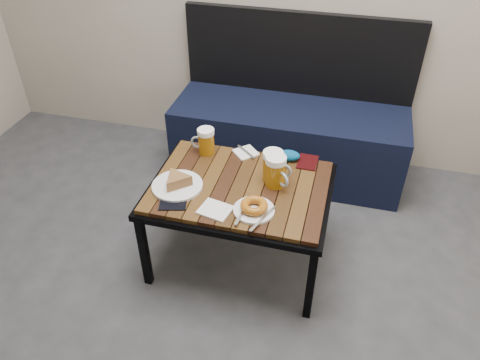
% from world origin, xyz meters
% --- Properties ---
extents(bench, '(1.40, 0.50, 0.95)m').
position_xyz_m(bench, '(0.08, 1.76, 0.27)').
color(bench, black).
rests_on(bench, ground).
extents(cafe_table, '(0.84, 0.62, 0.47)m').
position_xyz_m(cafe_table, '(-0.02, 0.93, 0.43)').
color(cafe_table, black).
rests_on(cafe_table, ground).
extents(beer_mug_left, '(0.12, 0.08, 0.14)m').
position_xyz_m(beer_mug_left, '(-0.25, 1.14, 0.54)').
color(beer_mug_left, '#935C0B').
rests_on(beer_mug_left, cafe_table).
extents(beer_mug_centre, '(0.14, 0.10, 0.15)m').
position_xyz_m(beer_mug_centre, '(0.12, 1.01, 0.55)').
color(beer_mug_centre, '#935C0B').
rests_on(beer_mug_centre, cafe_table).
extents(beer_mug_right, '(0.14, 0.13, 0.15)m').
position_xyz_m(beer_mug_right, '(0.14, 0.97, 0.55)').
color(beer_mug_right, '#935C0B').
rests_on(beer_mug_right, cafe_table).
extents(plate_pie, '(0.23, 0.23, 0.07)m').
position_xyz_m(plate_pie, '(-0.29, 0.84, 0.50)').
color(plate_pie, white).
rests_on(plate_pie, cafe_table).
extents(plate_bagel, '(0.18, 0.23, 0.05)m').
position_xyz_m(plate_bagel, '(0.08, 0.76, 0.49)').
color(plate_bagel, white).
rests_on(plate_bagel, cafe_table).
extents(napkin_left, '(0.15, 0.15, 0.01)m').
position_xyz_m(napkin_left, '(-0.06, 1.19, 0.48)').
color(napkin_left, white).
rests_on(napkin_left, cafe_table).
extents(napkin_right, '(0.15, 0.14, 0.01)m').
position_xyz_m(napkin_right, '(-0.08, 0.73, 0.48)').
color(napkin_right, white).
rests_on(napkin_right, cafe_table).
extents(passport_navy, '(0.13, 0.11, 0.01)m').
position_xyz_m(passport_navy, '(-0.27, 0.72, 0.47)').
color(passport_navy, black).
rests_on(passport_navy, cafe_table).
extents(passport_burgundy, '(0.10, 0.13, 0.01)m').
position_xyz_m(passport_burgundy, '(0.26, 1.18, 0.48)').
color(passport_burgundy, black).
rests_on(passport_burgundy, cafe_table).
extents(knit_pouch, '(0.12, 0.08, 0.05)m').
position_xyz_m(knit_pouch, '(0.16, 1.19, 0.50)').
color(knit_pouch, navy).
rests_on(knit_pouch, cafe_table).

